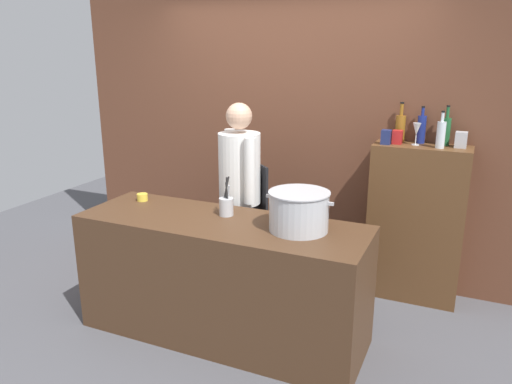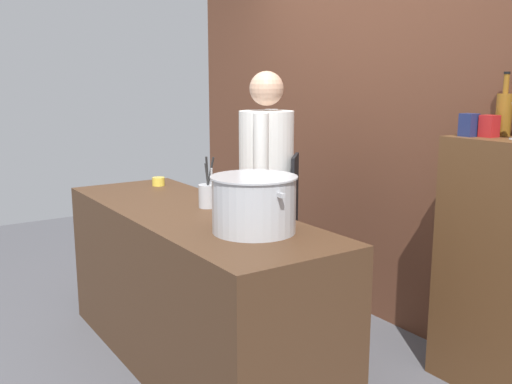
{
  "view_description": "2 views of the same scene",
  "coord_description": "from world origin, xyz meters",
  "px_view_note": "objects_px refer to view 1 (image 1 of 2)",
  "views": [
    {
      "loc": [
        1.57,
        -2.92,
        2.08
      ],
      "look_at": [
        0.08,
        0.43,
        1.01
      ],
      "focal_mm": 34.89,
      "sensor_mm": 36.0,
      "label": 1
    },
    {
      "loc": [
        2.73,
        -1.39,
        1.61
      ],
      "look_at": [
        0.09,
        0.37,
        0.98
      ],
      "focal_mm": 39.95,
      "sensor_mm": 36.0,
      "label": 2
    }
  ],
  "objects_px": {
    "spice_tin_navy": "(386,137)",
    "spice_tin_red": "(397,137)",
    "stockpot_large": "(299,211)",
    "utensil_crock": "(226,206)",
    "wine_glass_tall": "(417,130)",
    "wine_bottle_cobalt": "(421,129)",
    "spice_tin_silver": "(461,140)",
    "wine_bottle_green": "(446,131)",
    "wine_bottle_clear": "(441,134)",
    "wine_bottle_amber": "(400,127)",
    "butter_jar": "(142,197)",
    "chef": "(240,188)"
  },
  "relations": [
    {
      "from": "butter_jar",
      "to": "spice_tin_navy",
      "type": "distance_m",
      "value": 2.02
    },
    {
      "from": "wine_glass_tall",
      "to": "spice_tin_red",
      "type": "height_order",
      "value": "wine_glass_tall"
    },
    {
      "from": "utensil_crock",
      "to": "spice_tin_silver",
      "type": "relative_size",
      "value": 2.36
    },
    {
      "from": "spice_tin_red",
      "to": "spice_tin_navy",
      "type": "bearing_deg",
      "value": -146.5
    },
    {
      "from": "wine_bottle_green",
      "to": "butter_jar",
      "type": "bearing_deg",
      "value": -152.87
    },
    {
      "from": "butter_jar",
      "to": "wine_bottle_clear",
      "type": "distance_m",
      "value": 2.39
    },
    {
      "from": "spice_tin_silver",
      "to": "butter_jar",
      "type": "bearing_deg",
      "value": -155.02
    },
    {
      "from": "wine_bottle_cobalt",
      "to": "wine_bottle_clear",
      "type": "bearing_deg",
      "value": -43.82
    },
    {
      "from": "utensil_crock",
      "to": "stockpot_large",
      "type": "bearing_deg",
      "value": -7.25
    },
    {
      "from": "butter_jar",
      "to": "spice_tin_red",
      "type": "xyz_separation_m",
      "value": [
        1.79,
        1.02,
        0.45
      ]
    },
    {
      "from": "spice_tin_navy",
      "to": "spice_tin_red",
      "type": "bearing_deg",
      "value": 33.5
    },
    {
      "from": "wine_bottle_green",
      "to": "spice_tin_navy",
      "type": "relative_size",
      "value": 2.73
    },
    {
      "from": "chef",
      "to": "spice_tin_navy",
      "type": "height_order",
      "value": "chef"
    },
    {
      "from": "wine_bottle_cobalt",
      "to": "wine_glass_tall",
      "type": "relative_size",
      "value": 1.69
    },
    {
      "from": "spice_tin_navy",
      "to": "wine_bottle_green",
      "type": "bearing_deg",
      "value": 17.74
    },
    {
      "from": "wine_glass_tall",
      "to": "spice_tin_navy",
      "type": "xyz_separation_m",
      "value": [
        -0.22,
        -0.06,
        -0.06
      ]
    },
    {
      "from": "wine_bottle_clear",
      "to": "wine_bottle_amber",
      "type": "relative_size",
      "value": 0.89
    },
    {
      "from": "wine_bottle_clear",
      "to": "wine_bottle_amber",
      "type": "distance_m",
      "value": 0.37
    },
    {
      "from": "butter_jar",
      "to": "spice_tin_red",
      "type": "relative_size",
      "value": 0.77
    },
    {
      "from": "butter_jar",
      "to": "wine_bottle_cobalt",
      "type": "bearing_deg",
      "value": 29.85
    },
    {
      "from": "chef",
      "to": "spice_tin_red",
      "type": "height_order",
      "value": "chef"
    },
    {
      "from": "wine_bottle_green",
      "to": "wine_bottle_clear",
      "type": "distance_m",
      "value": 0.14
    },
    {
      "from": "chef",
      "to": "utensil_crock",
      "type": "distance_m",
      "value": 0.51
    },
    {
      "from": "wine_bottle_green",
      "to": "wine_bottle_cobalt",
      "type": "relative_size",
      "value": 1.06
    },
    {
      "from": "spice_tin_navy",
      "to": "spice_tin_silver",
      "type": "bearing_deg",
      "value": 9.81
    },
    {
      "from": "wine_bottle_clear",
      "to": "spice_tin_silver",
      "type": "xyz_separation_m",
      "value": [
        0.15,
        0.09,
        -0.05
      ]
    },
    {
      "from": "chef",
      "to": "stockpot_large",
      "type": "distance_m",
      "value": 0.91
    },
    {
      "from": "wine_bottle_green",
      "to": "spice_tin_silver",
      "type": "distance_m",
      "value": 0.14
    },
    {
      "from": "spice_tin_silver",
      "to": "spice_tin_navy",
      "type": "bearing_deg",
      "value": -170.19
    },
    {
      "from": "spice_tin_red",
      "to": "wine_bottle_cobalt",
      "type": "bearing_deg",
      "value": 33.31
    },
    {
      "from": "wine_bottle_green",
      "to": "spice_tin_red",
      "type": "relative_size",
      "value": 2.87
    },
    {
      "from": "spice_tin_red",
      "to": "stockpot_large",
      "type": "bearing_deg",
      "value": -111.01
    },
    {
      "from": "utensil_crock",
      "to": "spice_tin_silver",
      "type": "bearing_deg",
      "value": 36.48
    },
    {
      "from": "wine_bottle_clear",
      "to": "wine_glass_tall",
      "type": "xyz_separation_m",
      "value": [
        -0.19,
        0.05,
        0.01
      ]
    },
    {
      "from": "chef",
      "to": "butter_jar",
      "type": "relative_size",
      "value": 19.5
    },
    {
      "from": "chef",
      "to": "spice_tin_silver",
      "type": "height_order",
      "value": "chef"
    },
    {
      "from": "utensil_crock",
      "to": "wine_glass_tall",
      "type": "distance_m",
      "value": 1.65
    },
    {
      "from": "chef",
      "to": "spice_tin_navy",
      "type": "relative_size",
      "value": 14.21
    },
    {
      "from": "wine_bottle_cobalt",
      "to": "wine_bottle_amber",
      "type": "bearing_deg",
      "value": 178.98
    },
    {
      "from": "utensil_crock",
      "to": "spice_tin_navy",
      "type": "bearing_deg",
      "value": 47.14
    },
    {
      "from": "utensil_crock",
      "to": "wine_bottle_amber",
      "type": "distance_m",
      "value": 1.62
    },
    {
      "from": "wine_bottle_amber",
      "to": "butter_jar",
      "type": "bearing_deg",
      "value": -147.82
    },
    {
      "from": "butter_jar",
      "to": "wine_bottle_clear",
      "type": "relative_size",
      "value": 0.29
    },
    {
      "from": "chef",
      "to": "spice_tin_silver",
      "type": "distance_m",
      "value": 1.78
    },
    {
      "from": "chef",
      "to": "stockpot_large",
      "type": "bearing_deg",
      "value": -175.78
    },
    {
      "from": "wine_bottle_green",
      "to": "wine_bottle_clear",
      "type": "bearing_deg",
      "value": -101.17
    },
    {
      "from": "wine_bottle_amber",
      "to": "wine_glass_tall",
      "type": "bearing_deg",
      "value": -36.55
    },
    {
      "from": "wine_bottle_amber",
      "to": "spice_tin_red",
      "type": "xyz_separation_m",
      "value": [
        -0.0,
        -0.11,
        -0.06
      ]
    },
    {
      "from": "wine_bottle_clear",
      "to": "spice_tin_navy",
      "type": "bearing_deg",
      "value": -178.88
    },
    {
      "from": "spice_tin_navy",
      "to": "spice_tin_red",
      "type": "distance_m",
      "value": 0.1
    }
  ]
}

